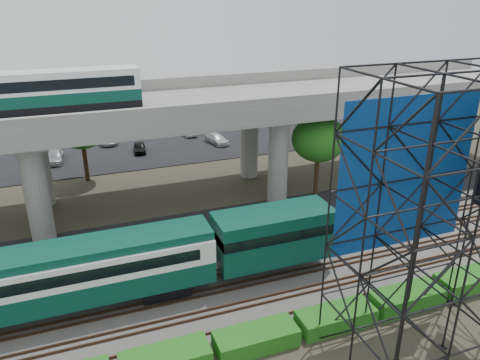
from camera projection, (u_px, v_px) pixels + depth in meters
name	position (u px, v px, depth m)	size (l,w,h in m)	color
ground	(215.00, 304.00, 29.08)	(140.00, 140.00, 0.00)	#474233
ballast_bed	(206.00, 285.00, 30.77)	(90.00, 12.00, 0.20)	slate
service_road	(176.00, 229.00, 38.16)	(90.00, 5.00, 0.08)	black
parking_lot	(132.00, 146.00, 58.53)	(90.00, 18.00, 0.08)	black
harbor_water	(112.00, 107.00, 77.61)	(140.00, 40.00, 0.03)	#475A76
rail_tracks	(205.00, 283.00, 30.70)	(90.00, 9.52, 0.16)	#472D1E
commuter_train	(89.00, 270.00, 27.42)	(29.30, 3.06, 4.30)	black
overpass	(150.00, 116.00, 39.67)	(80.00, 12.00, 12.40)	#9E9B93
scaffold_tower	(443.00, 231.00, 22.27)	(9.36, 6.36, 15.00)	black
hedge_strip	(256.00, 338.00, 25.47)	(34.60, 1.80, 1.20)	#166316
trees	(103.00, 150.00, 39.47)	(40.94, 16.94, 7.69)	#382314
parked_cars	(129.00, 142.00, 57.82)	(35.94, 9.52, 1.31)	silver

